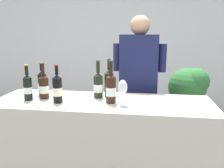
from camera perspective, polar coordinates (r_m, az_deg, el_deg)
wall_back at (r=4.56m, az=3.67°, el=10.66°), size 8.00×0.10×2.80m
counter at (r=2.23m, az=-2.26°, el=-15.73°), size 1.86×0.62×0.94m
wine_bottle_0 at (r=2.30m, az=-16.14°, el=0.18°), size 0.08×0.08×0.31m
wine_bottle_1 at (r=2.14m, az=-3.28°, el=-0.21°), size 0.08×0.08×0.33m
wine_bottle_2 at (r=2.18m, az=-19.29°, el=-0.71°), size 0.07×0.07×0.31m
wine_bottle_3 at (r=2.03m, az=-12.77°, el=-1.13°), size 0.08×0.08×0.32m
wine_bottle_4 at (r=1.97m, az=-0.26°, el=-1.00°), size 0.08×0.08×0.35m
wine_bottle_5 at (r=2.16m, az=-0.73°, el=0.37°), size 0.08×0.08×0.34m
wine_bottle_6 at (r=2.19m, az=-15.80°, el=-0.61°), size 0.08×0.08×0.31m
wine_glass at (r=1.91m, az=2.52°, el=-1.00°), size 0.08×0.08×0.21m
person_server at (r=2.61m, az=6.26°, el=-3.30°), size 0.55×0.26×1.69m
potted_shrub at (r=3.01m, az=17.64°, el=-3.26°), size 0.46×0.47×1.12m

